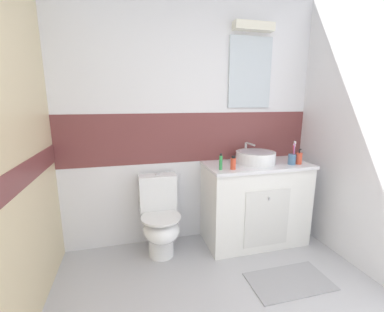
# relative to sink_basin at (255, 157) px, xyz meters

# --- Properties ---
(wall_back_tiled) EXTENTS (3.20, 0.20, 2.50)m
(wall_back_tiled) POSITION_rel_sink_basin_xyz_m (-0.60, 0.27, 0.35)
(wall_back_tiled) COLOR white
(wall_back_tiled) RESTS_ON ground_plane
(vanity_cabinet) EXTENTS (1.05, 0.53, 0.85)m
(vanity_cabinet) POSITION_rel_sink_basin_xyz_m (0.00, -0.03, -0.49)
(vanity_cabinet) COLOR white
(vanity_cabinet) RESTS_ON ground_plane
(sink_basin) EXTENTS (0.40, 0.44, 0.19)m
(sink_basin) POSITION_rel_sink_basin_xyz_m (0.00, 0.00, 0.00)
(sink_basin) COLOR white
(sink_basin) RESTS_ON vanity_cabinet
(toilet) EXTENTS (0.37, 0.50, 0.78)m
(toilet) POSITION_rel_sink_basin_xyz_m (-0.99, -0.02, -0.55)
(toilet) COLOR white
(toilet) RESTS_ON ground_plane
(toothbrush_cup) EXTENTS (0.07, 0.07, 0.24)m
(toothbrush_cup) POSITION_rel_sink_basin_xyz_m (0.32, -0.15, -0.00)
(toothbrush_cup) COLOR #4C7299
(toothbrush_cup) RESTS_ON vanity_cabinet
(soap_dispenser) EXTENTS (0.06, 0.06, 0.15)m
(soap_dispenser) POSITION_rel_sink_basin_xyz_m (0.40, -0.15, -0.01)
(soap_dispenser) COLOR #D84C33
(soap_dispenser) RESTS_ON vanity_cabinet
(lotion_bottle_short) EXTENTS (0.05, 0.05, 0.13)m
(lotion_bottle_short) POSITION_rel_sink_basin_xyz_m (-0.32, -0.18, -0.00)
(lotion_bottle_short) COLOR #D84C33
(lotion_bottle_short) RESTS_ON vanity_cabinet
(toothpaste_tube_upright) EXTENTS (0.03, 0.03, 0.15)m
(toothpaste_tube_upright) POSITION_rel_sink_basin_xyz_m (-0.43, -0.16, 0.01)
(toothpaste_tube_upright) COLOR green
(toothpaste_tube_upright) RESTS_ON vanity_cabinet
(bath_mat) EXTENTS (0.67, 0.37, 0.01)m
(bath_mat) POSITION_rel_sink_basin_xyz_m (-0.01, -0.70, -0.91)
(bath_mat) COLOR #99999E
(bath_mat) RESTS_ON ground_plane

